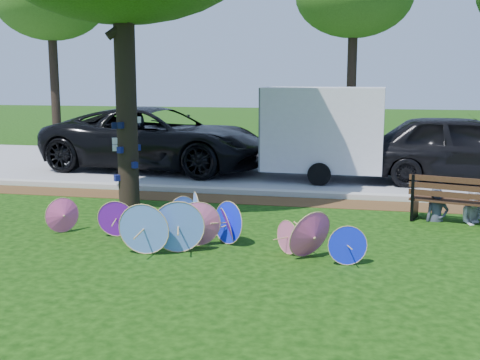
# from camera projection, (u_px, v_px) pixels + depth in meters

# --- Properties ---
(ground) EXTENTS (90.00, 90.00, 0.00)m
(ground) POSITION_uv_depth(u_px,v_px,m) (182.00, 257.00, 9.41)
(ground) COLOR black
(ground) RESTS_ON ground
(mulch_strip) EXTENTS (90.00, 1.00, 0.01)m
(mulch_strip) POSITION_uv_depth(u_px,v_px,m) (241.00, 200.00, 13.75)
(mulch_strip) COLOR #472D16
(mulch_strip) RESTS_ON ground
(curb) EXTENTS (90.00, 0.30, 0.12)m
(curb) POSITION_uv_depth(u_px,v_px,m) (248.00, 192.00, 14.41)
(curb) COLOR #B7B5AD
(curb) RESTS_ON ground
(street) EXTENTS (90.00, 8.00, 0.01)m
(street) POSITION_uv_depth(u_px,v_px,m) (274.00, 168.00, 18.42)
(street) COLOR gray
(street) RESTS_ON ground
(parasol_pile) EXTENTS (5.61, 1.91, 0.86)m
(parasol_pile) POSITION_uv_depth(u_px,v_px,m) (199.00, 224.00, 9.96)
(parasol_pile) COLOR #D65F8D
(parasol_pile) RESTS_ON ground
(black_van) EXTENTS (7.04, 3.77, 1.88)m
(black_van) POSITION_uv_depth(u_px,v_px,m) (157.00, 139.00, 18.02)
(black_van) COLOR black
(black_van) RESTS_ON ground
(dark_pickup) EXTENTS (5.39, 2.17, 1.84)m
(dark_pickup) POSITION_uv_depth(u_px,v_px,m) (463.00, 149.00, 15.69)
(dark_pickup) COLOR black
(dark_pickup) RESTS_ON ground
(cargo_trailer) EXTENTS (3.19, 2.08, 2.80)m
(cargo_trailer) POSITION_uv_depth(u_px,v_px,m) (324.00, 128.00, 16.24)
(cargo_trailer) COLOR silver
(cargo_trailer) RESTS_ON ground
(park_bench) EXTENTS (1.87, 1.11, 0.92)m
(park_bench) POSITION_uv_depth(u_px,v_px,m) (457.00, 199.00, 11.53)
(park_bench) COLOR black
(park_bench) RESTS_ON ground
(person_left) EXTENTS (0.53, 0.42, 1.27)m
(person_left) POSITION_uv_depth(u_px,v_px,m) (438.00, 189.00, 11.62)
(person_left) COLOR #3B4251
(person_left) RESTS_ON ground
(person_right) EXTENTS (0.64, 0.51, 1.26)m
(person_right) POSITION_uv_depth(u_px,v_px,m) (477.00, 191.00, 11.48)
(person_right) COLOR silver
(person_right) RESTS_ON ground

